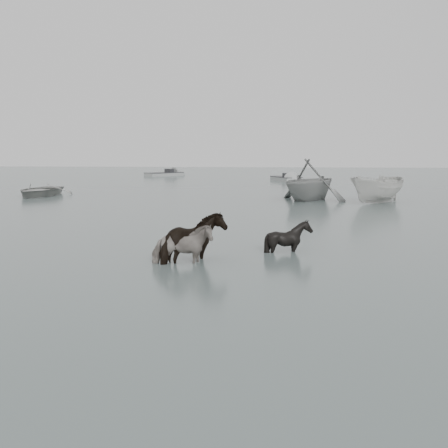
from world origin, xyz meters
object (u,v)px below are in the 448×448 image
(pony_black, at_px, (289,230))
(rowboat_lead, at_px, (39,189))
(pony_pinto, at_px, (182,239))
(pony_dark, at_px, (195,232))

(pony_black, bearing_deg, rowboat_lead, 63.41)
(pony_pinto, distance_m, rowboat_lead, 23.61)
(pony_black, bearing_deg, pony_dark, 145.28)
(pony_dark, bearing_deg, pony_black, -39.44)
(pony_dark, xyz_separation_m, rowboat_lead, (-12.75, 19.68, -0.36))
(rowboat_lead, bearing_deg, pony_pinto, -54.75)
(pony_dark, height_order, rowboat_lead, pony_dark)
(pony_pinto, bearing_deg, pony_dark, -49.28)
(pony_pinto, bearing_deg, pony_black, -66.18)
(pony_pinto, bearing_deg, rowboat_lead, 20.71)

